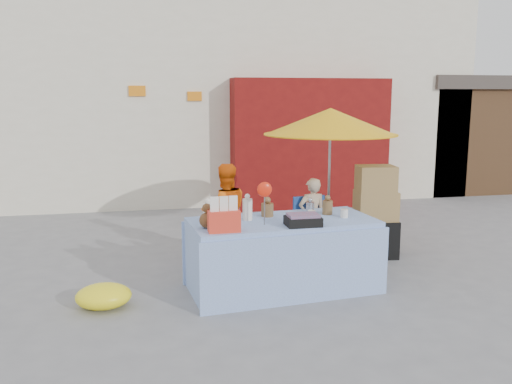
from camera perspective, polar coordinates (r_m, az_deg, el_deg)
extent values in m
plane|color=slate|center=(6.82, -1.52, -9.27)|extent=(80.00, 80.00, 0.00)
cube|color=silver|center=(13.38, -7.12, 10.00)|extent=(12.00, 5.00, 4.50)
cube|color=maroon|center=(11.09, 5.72, 5.10)|extent=(3.20, 0.60, 2.60)
cube|color=#4C331E|center=(14.55, 19.90, 5.34)|extent=(2.60, 3.00, 2.40)
cube|color=#3F3833|center=(14.52, 20.23, 10.65)|extent=(2.80, 3.20, 0.30)
cube|color=orange|center=(10.81, -12.40, 10.36)|extent=(0.32, 0.04, 0.20)
cube|color=orange|center=(10.86, -6.48, 9.99)|extent=(0.28, 0.04, 0.18)
cube|color=#9CBDF9|center=(6.40, 2.80, -6.62)|extent=(2.22, 1.17, 0.84)
cube|color=#9CBDF9|center=(5.97, 4.48, -8.17)|extent=(2.19, 0.25, 0.79)
cube|color=#9CBDF9|center=(6.86, 1.34, -5.71)|extent=(2.19, 0.25, 0.79)
cylinder|color=white|center=(6.20, -5.05, -2.22)|extent=(0.14, 0.14, 0.20)
cylinder|color=brown|center=(6.36, -3.29, -1.98)|extent=(0.15, 0.15, 0.18)
cylinder|color=white|center=(6.25, -0.91, -1.86)|extent=(0.12, 0.12, 0.25)
cylinder|color=brown|center=(6.45, 1.20, -1.89)|extent=(0.16, 0.16, 0.16)
cylinder|color=#B2B2B7|center=(6.67, 5.72, -1.63)|extent=(0.11, 0.11, 0.14)
cylinder|color=brown|center=(6.61, 7.53, -1.62)|extent=(0.14, 0.14, 0.17)
cylinder|color=white|center=(6.36, 5.87, -2.38)|extent=(0.10, 0.10, 0.10)
cylinder|color=white|center=(6.47, 9.27, -2.23)|extent=(0.10, 0.10, 0.10)
sphere|color=brown|center=(5.91, -5.19, -2.98)|extent=(0.17, 0.17, 0.17)
ellipsoid|color=red|center=(5.97, 0.90, 0.27)|extent=(0.17, 0.08, 0.17)
cube|color=red|center=(5.72, -3.38, -3.11)|extent=(0.35, 0.19, 0.23)
cube|color=black|center=(6.02, 4.97, -3.08)|extent=(0.41, 0.31, 0.10)
cube|color=#1F4290|center=(7.43, -3.06, -5.83)|extent=(0.53, 0.51, 0.45)
cube|color=#1F4290|center=(7.53, -3.54, -2.28)|extent=(0.48, 0.09, 0.40)
cube|color=#1F4290|center=(7.71, 6.19, -5.27)|extent=(0.53, 0.51, 0.45)
cube|color=#1F4290|center=(7.81, 5.58, -1.86)|extent=(0.48, 0.09, 0.40)
imported|color=#F0600C|center=(7.46, -3.28, -2.17)|extent=(0.71, 0.58, 1.36)
imported|color=#C5AA8B|center=(7.77, 5.89, -2.61)|extent=(0.44, 0.31, 1.12)
cylinder|color=gray|center=(7.92, 7.68, 0.85)|extent=(0.04, 0.04, 2.00)
cone|color=#F0A90C|center=(7.83, 7.84, 7.36)|extent=(1.90, 1.90, 0.38)
cylinder|color=#F0A90C|center=(7.84, 7.81, 6.05)|extent=(1.90, 1.90, 0.02)
cube|color=black|center=(7.92, 12.36, -4.72)|extent=(0.64, 0.55, 0.53)
cube|color=#9A7745|center=(7.81, 12.49, -1.39)|extent=(0.60, 0.49, 0.41)
cube|color=#9A7745|center=(7.72, 12.52, 1.37)|extent=(0.56, 0.45, 0.36)
ellipsoid|color=yellow|center=(6.16, -15.75, -10.51)|extent=(0.66, 0.56, 0.27)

